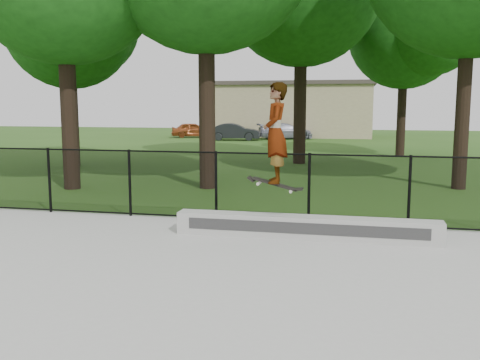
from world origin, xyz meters
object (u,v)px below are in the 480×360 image
Objects in this scene: grind_ledge at (305,227)px; car_a at (193,130)px; car_b at (234,132)px; car_c at (285,131)px; skater_airborne at (276,135)px.

car_a is at bearing 111.14° from grind_ledge.
car_c is (3.35, 2.10, -0.01)m from car_b.
car_a is 1.01× the size of car_b.
car_b is (-7.65, 27.20, 0.33)m from grind_ledge.
car_c is 1.86× the size of skater_airborne.
skater_airborne is at bearing 178.63° from car_a.
car_a reaches higher than grind_ledge.
car_b is at bearing 101.59° from car_c.
skater_airborne reaches higher than car_a.
car_c is at bearing 98.36° from grind_ledge.
car_c is (-4.31, 29.30, 0.32)m from grind_ledge.
skater_airborne is at bearing 166.71° from car_c.
car_a is 1.67× the size of skater_airborne.
grind_ledge is 2.46× the size of skater_airborne.
skater_airborne is (-0.54, -0.25, 1.74)m from grind_ledge.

